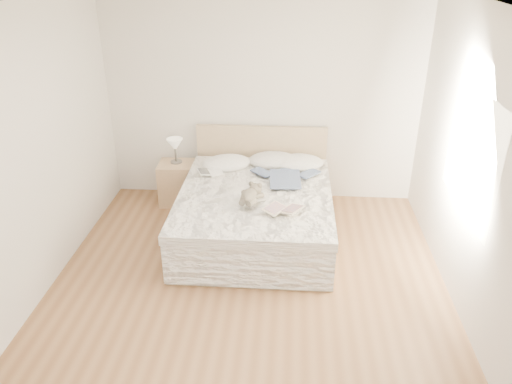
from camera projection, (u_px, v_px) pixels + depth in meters
floor at (247, 295)px, 4.92m from camera, size 4.00×4.50×0.00m
ceiling at (244, 5)px, 3.71m from camera, size 4.00×4.50×0.00m
wall_back at (262, 98)px, 6.33m from camera, size 4.00×0.02×2.70m
wall_front at (201, 368)px, 2.31m from camera, size 4.00×0.02×2.70m
wall_left at (23, 164)px, 4.45m from camera, size 0.02×4.50×2.70m
wall_right at (483, 178)px, 4.19m from camera, size 0.02×4.50×2.70m
window at (472, 153)px, 4.41m from camera, size 0.02×1.30×1.10m
bed at (256, 210)px, 5.85m from camera, size 1.72×2.14×1.00m
nightstand at (177, 183)px, 6.58m from camera, size 0.46×0.42×0.56m
table_lamp at (175, 146)px, 6.38m from camera, size 0.26×0.26×0.33m
pillow_left at (226, 163)px, 6.26m from camera, size 0.72×0.60×0.18m
pillow_middle at (273, 160)px, 6.35m from camera, size 0.67×0.51×0.19m
pillow_right at (299, 163)px, 6.28m from camera, size 0.64×0.47×0.18m
blouse at (285, 179)px, 5.87m from camera, size 0.59×0.63×0.02m
photo_book at (210, 173)px, 6.03m from camera, size 0.36×0.31×0.02m
childrens_book at (283, 209)px, 5.20m from camera, size 0.44×0.41×0.02m
teddy_bear at (249, 201)px, 5.32m from camera, size 0.30×0.37×0.17m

